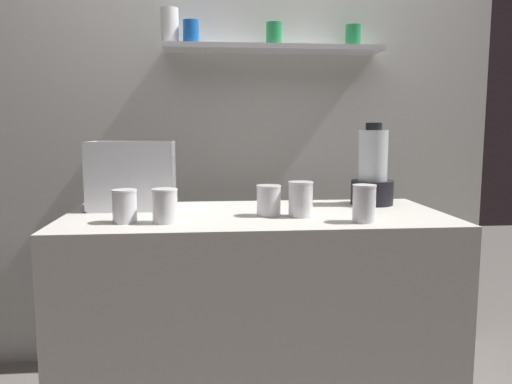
% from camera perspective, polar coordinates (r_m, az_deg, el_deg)
% --- Properties ---
extents(counter, '(1.40, 0.64, 0.90)m').
position_cam_1_polar(counter, '(1.99, 0.00, -15.35)').
color(counter, beige).
rests_on(counter, ground_plane).
extents(back_wall_unit, '(2.60, 0.24, 2.50)m').
position_cam_1_polar(back_wall_unit, '(2.60, -1.54, 8.35)').
color(back_wall_unit, silver).
rests_on(back_wall_unit, ground_plane).
extents(carrot_display_bin, '(0.32, 0.22, 0.26)m').
position_cam_1_polar(carrot_display_bin, '(2.02, -13.76, 0.48)').
color(carrot_display_bin, white).
rests_on(carrot_display_bin, counter).
extents(blender_pitcher, '(0.17, 0.17, 0.34)m').
position_cam_1_polar(blender_pitcher, '(2.11, 13.12, 2.08)').
color(blender_pitcher, black).
rests_on(blender_pitcher, counter).
extents(juice_cup_orange_far_left, '(0.08, 0.08, 0.11)m').
position_cam_1_polar(juice_cup_orange_far_left, '(1.73, -14.72, -1.81)').
color(juice_cup_orange_far_left, white).
rests_on(juice_cup_orange_far_left, counter).
extents(juice_cup_beet_left, '(0.09, 0.09, 0.11)m').
position_cam_1_polar(juice_cup_beet_left, '(1.69, -10.32, -1.72)').
color(juice_cup_beet_left, white).
rests_on(juice_cup_beet_left, counter).
extents(juice_cup_orange_middle, '(0.09, 0.09, 0.11)m').
position_cam_1_polar(juice_cup_orange_middle, '(1.80, 1.45, -1.18)').
color(juice_cup_orange_middle, white).
rests_on(juice_cup_orange_middle, counter).
extents(juice_cup_mango_right, '(0.09, 0.09, 0.13)m').
position_cam_1_polar(juice_cup_mango_right, '(1.79, 5.10, -1.10)').
color(juice_cup_mango_right, white).
rests_on(juice_cup_mango_right, counter).
extents(juice_cup_mango_far_right, '(0.08, 0.08, 0.13)m').
position_cam_1_polar(juice_cup_mango_far_right, '(1.72, 12.20, -1.45)').
color(juice_cup_mango_far_right, white).
rests_on(juice_cup_mango_far_right, counter).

